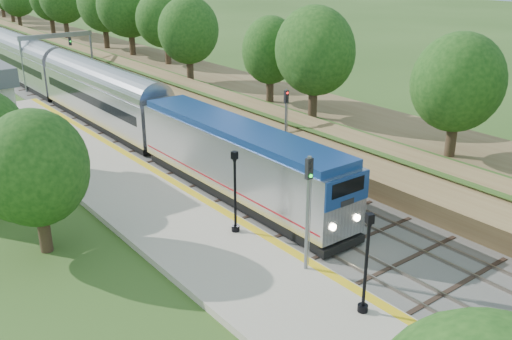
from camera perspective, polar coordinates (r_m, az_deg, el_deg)
ground at (r=26.66m, az=20.71°, el=-14.23°), size 320.00×320.00×0.00m
trackbed at (r=75.08m, az=-20.50°, el=8.38°), size 9.50×170.00×0.28m
platform at (r=33.41m, az=-8.24°, el=-5.12°), size 6.40×68.00×0.38m
yellow_stripe at (r=34.66m, az=-4.17°, el=-3.60°), size 0.55×68.00×0.01m
embankment at (r=77.56m, az=-14.76°, el=10.81°), size 10.64×170.00×11.70m
signal_gantry at (r=69.72m, az=-19.31°, el=11.64°), size 8.40×0.38×6.20m
trees_behind_platform at (r=33.77m, az=-21.45°, el=1.84°), size 7.82×53.32×7.21m
train at (r=82.59m, az=-24.00°, el=10.57°), size 3.12×124.98×4.59m
lamppost_mid at (r=24.46m, az=10.92°, el=-9.72°), size 0.46×0.46×4.61m
lamppost_far at (r=30.73m, az=-2.10°, el=-2.66°), size 0.46×0.46×4.64m
signal_platform at (r=26.59m, az=5.22°, el=-3.15°), size 0.34×0.27×5.79m
signal_farside at (r=41.00m, az=3.00°, el=5.09°), size 0.31×0.25×5.63m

